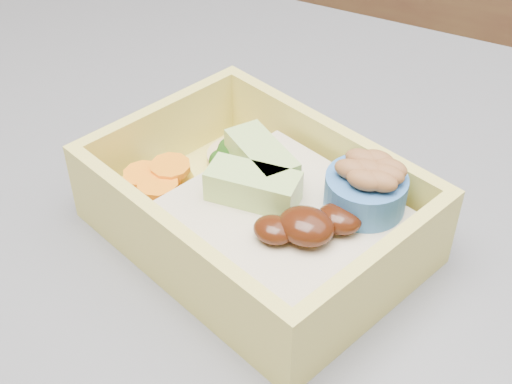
% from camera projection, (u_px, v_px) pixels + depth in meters
% --- Properties ---
extents(bento_box, '(0.24, 0.20, 0.07)m').
position_uv_depth(bento_box, '(266.00, 211.00, 0.45)').
color(bento_box, '#E0D05C').
rests_on(bento_box, island).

